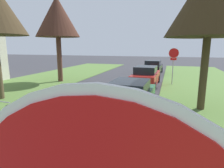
{
  "coord_description": "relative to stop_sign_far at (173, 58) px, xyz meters",
  "views": [
    {
      "loc": [
        4.16,
        -1.76,
        3.09
      ],
      "look_at": [
        1.42,
        6.99,
        1.26
      ],
      "focal_mm": 29.86,
      "sensor_mm": 36.0,
      "label": 1
    }
  ],
  "objects": [
    {
      "name": "parked_sedan_black",
      "position": [
        -2.11,
        6.01,
        -1.45
      ],
      "size": [
        2.06,
        4.46,
        1.57
      ],
      "color": "black",
      "rests_on": "ground"
    },
    {
      "name": "parked_motorcycle",
      "position": [
        -6.34,
        -9.79,
        -1.69
      ],
      "size": [
        0.6,
        2.05,
        0.97
      ],
      "color": "black",
      "rests_on": "ground"
    },
    {
      "name": "street_tree_left_mid_b",
      "position": [
        -9.58,
        -1.53,
        3.36
      ],
      "size": [
        3.71,
        3.71,
        7.22
      ],
      "color": "brown",
      "rests_on": "grass_verge_left"
    },
    {
      "name": "stop_sign_far",
      "position": [
        0.0,
        0.0,
        0.0
      ],
      "size": [
        0.81,
        0.47,
        2.95
      ],
      "color": "#9EA0A5",
      "rests_on": "grass_verge_right"
    },
    {
      "name": "parked_sedan_red",
      "position": [
        -2.05,
        -0.88,
        -1.45
      ],
      "size": [
        2.06,
        4.46,
        1.57
      ],
      "color": "red",
      "rests_on": "ground"
    },
    {
      "name": "parked_sedan_green",
      "position": [
        -1.93,
        -7.59,
        -1.45
      ],
      "size": [
        2.06,
        4.46,
        1.57
      ],
      "color": "#28663D",
      "rests_on": "ground"
    }
  ]
}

